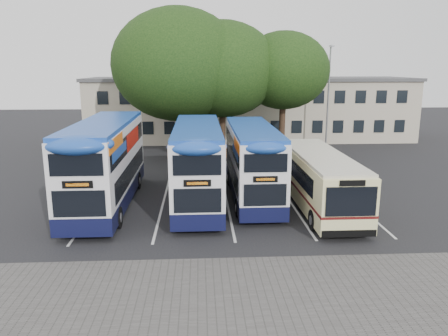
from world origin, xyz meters
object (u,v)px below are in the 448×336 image
tree_mid (222,69)px  bus_dd_right (252,159)px  bus_single (319,177)px  lamp_post (329,93)px  tree_right (284,71)px  bus_dd_mid (198,160)px  bus_dd_left (106,160)px  tree_left (178,65)px

tree_mid → bus_dd_right: 12.62m
bus_dd_right → bus_single: size_ratio=1.00×
lamp_post → bus_dd_right: bearing=-120.7°
tree_mid → bus_dd_right: (1.06, -11.62, -4.81)m
tree_right → bus_dd_mid: 15.05m
bus_dd_left → lamp_post: bearing=42.5°
tree_mid → bus_dd_left: bearing=-118.8°
bus_dd_right → bus_dd_left: bearing=-173.7°
bus_dd_left → tree_left: bearing=74.5°
bus_single → tree_right: bearing=87.5°
lamp_post → bus_dd_mid: lamp_post is taller
tree_left → bus_dd_mid: bearing=-82.9°
tree_left → bus_dd_right: 13.22m
lamp_post → tree_left: bearing=-168.2°
tree_right → bus_single: size_ratio=1.03×
tree_mid → bus_dd_mid: size_ratio=1.06×
lamp_post → tree_left: tree_left is taller
tree_mid → lamp_post: bearing=14.1°
bus_dd_right → bus_single: bearing=-29.4°
lamp_post → bus_dd_left: (-16.20, -14.83, -2.60)m
lamp_post → bus_dd_mid: size_ratio=0.88×
lamp_post → bus_dd_mid: 18.73m
tree_left → bus_single: (7.85, -13.14, -5.77)m
tree_left → bus_dd_right: bearing=-68.0°
bus_dd_left → bus_single: size_ratio=1.11×
tree_right → bus_dd_left: size_ratio=0.93×
bus_single → lamp_post: bearing=72.5°
bus_dd_left → bus_dd_mid: (4.87, 0.17, -0.13)m
lamp_post → tree_mid: size_ratio=0.83×
bus_dd_right → bus_single: (3.30, -1.86, -0.59)m
bus_dd_mid → lamp_post: bearing=52.3°
bus_dd_mid → bus_dd_right: bus_dd_mid is taller
tree_right → bus_single: 14.71m
tree_left → bus_dd_left: (-3.37, -12.15, -4.93)m
lamp_post → tree_left: 13.31m
bus_dd_right → lamp_post: bearing=59.3°
lamp_post → tree_right: (-4.39, -2.12, 1.88)m
bus_dd_right → tree_mid: bearing=95.2°
tree_right → bus_single: (-0.59, -13.70, -5.31)m
tree_right → bus_dd_mid: bearing=-119.0°
tree_mid → bus_dd_mid: 13.33m
bus_dd_left → bus_dd_mid: 4.87m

